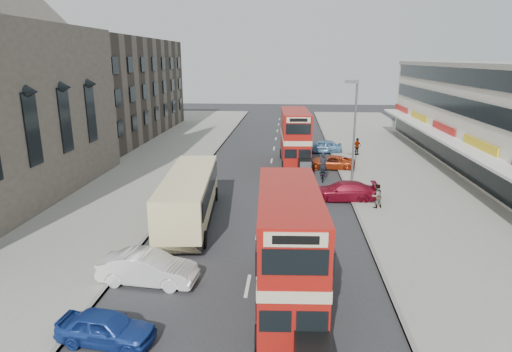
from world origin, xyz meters
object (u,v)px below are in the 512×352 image
at_px(car_right_b, 331,162).
at_px(pedestrian_far, 357,146).
at_px(car_left_near, 106,328).
at_px(car_left_front, 148,268).
at_px(bus_main, 289,250).
at_px(cyclist, 323,171).
at_px(pedestrian_near, 377,196).
at_px(car_right_a, 343,191).
at_px(bus_second, 295,137).
at_px(street_lamp, 354,125).
at_px(coach, 189,196).
at_px(car_right_c, 322,146).

bearing_deg(car_right_b, pedestrian_far, 158.07).
bearing_deg(car_left_near, car_left_front, 4.83).
bearing_deg(car_left_near, bus_main, -59.73).
xyz_separation_m(car_right_b, cyclist, (-0.98, -4.08, 0.21)).
distance_m(bus_main, pedestrian_near, 13.41).
height_order(car_left_front, car_right_a, car_left_front).
height_order(bus_second, car_left_front, bus_second).
bearing_deg(street_lamp, car_right_b, 101.41).
distance_m(bus_main, car_left_front, 6.59).
xyz_separation_m(bus_main, cyclist, (2.69, 18.76, -1.66)).
distance_m(coach, car_left_near, 11.91).
distance_m(coach, cyclist, 13.08).
xyz_separation_m(car_right_b, car_right_c, (-0.34, 6.72, 0.11)).
distance_m(bus_main, car_right_c, 29.80).
xyz_separation_m(car_right_a, pedestrian_near, (1.99, -1.79, 0.28)).
distance_m(car_right_c, pedestrian_near, 17.69).
bearing_deg(pedestrian_far, car_right_a, -135.42).
distance_m(car_left_near, car_right_b, 27.50).
xyz_separation_m(street_lamp, bus_main, (-4.75, -17.50, -2.32)).
bearing_deg(car_right_b, cyclist, -5.93).
distance_m(car_left_near, pedestrian_near, 19.09).
bearing_deg(car_left_front, car_right_a, -33.60).
xyz_separation_m(bus_main, coach, (-6.07, 9.09, -0.85)).
bearing_deg(cyclist, bus_second, 114.91).
height_order(car_left_near, pedestrian_far, pedestrian_far).
bearing_deg(bus_second, car_right_c, -122.45).
relative_size(car_right_b, pedestrian_far, 2.50).
height_order(coach, pedestrian_far, coach).
height_order(car_left_near, car_right_b, car_right_b).
relative_size(car_right_a, cyclist, 2.02).
bearing_deg(pedestrian_near, bus_second, -93.58).
bearing_deg(car_right_c, pedestrian_far, 71.00).
relative_size(street_lamp, coach, 0.77).
relative_size(car_left_front, pedestrian_far, 2.53).
distance_m(bus_second, car_right_b, 4.08).
relative_size(car_right_a, pedestrian_near, 2.89).
bearing_deg(coach, pedestrian_near, 8.87).
relative_size(car_right_c, pedestrian_near, 2.59).
bearing_deg(coach, pedestrian_far, 51.07).
xyz_separation_m(bus_second, pedestrian_far, (6.34, 3.95, -1.55)).
height_order(pedestrian_near, cyclist, cyclist).
relative_size(bus_main, car_left_front, 1.97).
height_order(car_right_b, pedestrian_far, pedestrian_far).
bearing_deg(street_lamp, pedestrian_far, 79.37).
relative_size(street_lamp, bus_main, 0.95).
distance_m(street_lamp, pedestrian_far, 11.65).
height_order(car_right_a, pedestrian_far, pedestrian_far).
bearing_deg(bus_second, pedestrian_near, 109.83).
bearing_deg(pedestrian_near, car_left_near, 24.16).
bearing_deg(pedestrian_near, coach, -12.67).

